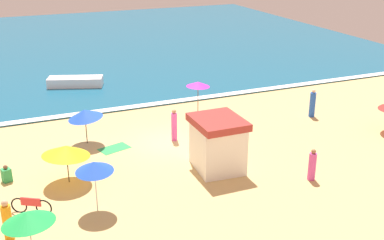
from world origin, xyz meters
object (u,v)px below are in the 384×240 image
(parked_bicycle, at_px, (31,205))
(beach_umbrella_0, at_px, (85,114))
(beach_umbrella_5, at_px, (94,167))
(lifeguard_cabana, at_px, (218,143))
(beach_umbrella_3, at_px, (198,84))
(beach_umbrella_1, at_px, (28,218))
(beachgoer_0, at_px, (6,174))
(beachgoer_3, at_px, (174,126))
(small_boat_0, at_px, (75,82))
(beachgoer_7, at_px, (312,104))
(beach_umbrella_4, at_px, (66,151))
(beachgoer_2, at_px, (312,166))
(beachgoer_4, at_px, (7,221))

(parked_bicycle, bearing_deg, beach_umbrella_0, 60.80)
(beach_umbrella_5, relative_size, parked_bicycle, 1.47)
(lifeguard_cabana, distance_m, parked_bicycle, 9.07)
(lifeguard_cabana, xyz_separation_m, beach_umbrella_3, (2.38, 7.95, 0.55))
(beach_umbrella_3, bearing_deg, beach_umbrella_1, -133.31)
(beach_umbrella_5, distance_m, beachgoer_0, 5.68)
(beach_umbrella_3, relative_size, beachgoer_3, 1.12)
(parked_bicycle, distance_m, small_boat_0, 18.06)
(lifeguard_cabana, bearing_deg, beach_umbrella_0, 133.99)
(beach_umbrella_3, xyz_separation_m, beachgoer_3, (-3.12, -3.84, -1.01))
(beach_umbrella_5, distance_m, beachgoer_3, 8.14)
(beachgoer_7, relative_size, small_boat_0, 0.42)
(beachgoer_0, bearing_deg, parked_bicycle, -76.56)
(beach_umbrella_4, bearing_deg, beachgoer_0, 156.19)
(beach_umbrella_5, height_order, beachgoer_2, beach_umbrella_5)
(parked_bicycle, relative_size, beachgoer_3, 0.85)
(beach_umbrella_1, distance_m, beach_umbrella_3, 16.95)
(parked_bicycle, bearing_deg, beach_umbrella_5, -17.81)
(beachgoer_0, bearing_deg, beach_umbrella_0, 34.49)
(beachgoer_4, bearing_deg, beachgoer_7, 19.59)
(beachgoer_0, bearing_deg, lifeguard_cabana, -14.78)
(beach_umbrella_1, xyz_separation_m, beachgoer_2, (12.87, 1.57, -1.23))
(parked_bicycle, xyz_separation_m, small_boat_0, (4.86, 17.39, 0.07))
(beach_umbrella_0, xyz_separation_m, beach_umbrella_1, (-3.84, -9.98, 0.21))
(lifeguard_cabana, bearing_deg, beachgoer_0, 165.22)
(beach_umbrella_3, xyz_separation_m, beachgoer_7, (6.40, -3.65, -1.05))
(beach_umbrella_0, bearing_deg, parked_bicycle, -119.20)
(beach_umbrella_4, relative_size, beachgoer_3, 1.51)
(lifeguard_cabana, height_order, beachgoer_4, lifeguard_cabana)
(beach_umbrella_0, relative_size, beachgoer_2, 1.34)
(beach_umbrella_4, height_order, beachgoer_2, beach_umbrella_4)
(parked_bicycle, bearing_deg, beachgoer_4, -121.73)
(lifeguard_cabana, bearing_deg, beach_umbrella_5, -165.66)
(parked_bicycle, height_order, beachgoer_2, beachgoer_2)
(beachgoer_3, bearing_deg, beach_umbrella_1, -135.06)
(beach_umbrella_0, xyz_separation_m, beach_umbrella_4, (-1.69, -4.21, -0.13))
(lifeguard_cabana, distance_m, beachgoer_7, 9.80)
(beachgoer_0, bearing_deg, beachgoer_7, 5.29)
(beachgoer_0, relative_size, small_boat_0, 0.20)
(lifeguard_cabana, distance_m, beachgoer_0, 10.18)
(beach_umbrella_4, height_order, small_boat_0, beach_umbrella_4)
(parked_bicycle, bearing_deg, small_boat_0, 74.37)
(beach_umbrella_1, height_order, beachgoer_0, beach_umbrella_1)
(beach_umbrella_5, bearing_deg, beachgoer_0, 128.87)
(beach_umbrella_5, relative_size, small_boat_0, 0.54)
(beachgoer_0, distance_m, beachgoer_3, 9.20)
(beach_umbrella_0, xyz_separation_m, beach_umbrella_3, (7.79, 2.35, 0.14))
(beachgoer_0, height_order, small_boat_0, beachgoer_0)
(beachgoer_2, distance_m, beachgoer_4, 13.59)
(beach_umbrella_1, bearing_deg, beachgoer_3, 44.94)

